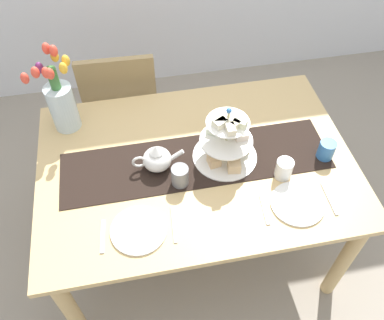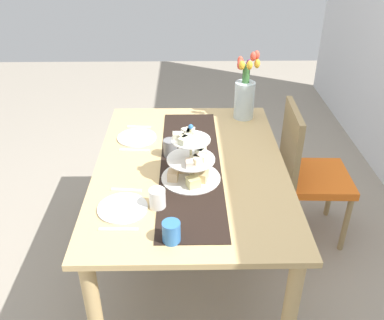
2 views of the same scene
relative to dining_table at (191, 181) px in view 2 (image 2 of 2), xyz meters
name	(u,v)px [view 2 (image 2 of 2)]	position (x,y,z in m)	size (l,w,h in m)	color
ground_plane	(191,265)	(0.00, 0.00, -0.64)	(8.00, 8.00, 0.00)	gray
dining_table	(191,181)	(0.00, 0.00, 0.00)	(1.46, 1.01, 0.74)	tan
chair_left	(306,169)	(-0.32, 0.73, -0.13)	(0.43, 0.43, 0.91)	#9C8254
table_runner	(190,164)	(0.00, 0.00, 0.11)	(1.24, 0.32, 0.00)	black
tiered_cake_stand	(191,163)	(0.14, 0.00, 0.20)	(0.30, 0.30, 0.30)	beige
teapot	(190,139)	(-0.18, 0.00, 0.16)	(0.24, 0.13, 0.14)	white
tulip_vase	(245,94)	(-0.58, 0.35, 0.27)	(0.22, 0.14, 0.44)	silver
dinner_plate_left	(137,138)	(-0.30, -0.32, 0.11)	(0.23, 0.23, 0.01)	white
fork_left	(139,127)	(-0.45, -0.32, 0.11)	(0.02, 0.15, 0.01)	silver
knife_left	(134,150)	(-0.16, -0.32, 0.11)	(0.01, 0.17, 0.01)	silver
dinner_plate_right	(123,208)	(0.38, -0.32, 0.11)	(0.23, 0.23, 0.01)	white
fork_right	(126,190)	(0.23, -0.32, 0.11)	(0.02, 0.15, 0.01)	silver
knife_right	(118,229)	(0.52, -0.32, 0.11)	(0.01, 0.17, 0.01)	silver
mug_grey	(170,148)	(-0.09, -0.11, 0.15)	(0.08, 0.08, 0.10)	slate
mug_white_text	(157,199)	(0.36, -0.16, 0.15)	(0.08, 0.08, 0.10)	white
mug_orange	(171,232)	(0.59, -0.09, 0.15)	(0.08, 0.08, 0.10)	#3370B7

